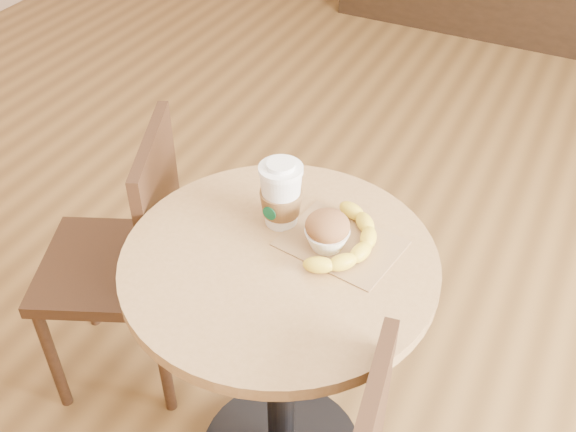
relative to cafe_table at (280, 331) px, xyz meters
The scene contains 6 objects.
cafe_table is the anchor object (origin of this frame).
chair_left 0.53m from the cafe_table, 169.37° to the left, with size 0.48×0.48×0.84m.
kraft_bag 0.27m from the cafe_table, 44.13° to the left, with size 0.24×0.18×0.00m, color olive.
coffee_cup 0.32m from the cafe_table, 115.19° to the left, with size 0.09×0.10×0.16m.
muffin 0.30m from the cafe_table, 44.08° to the left, with size 0.10×0.10×0.09m.
banana 0.29m from the cafe_table, 37.35° to the left, with size 0.13×0.25×0.03m, color yellow, non-canonical shape.
Camera 1 is at (0.44, -0.86, 1.70)m, focal length 42.00 mm.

